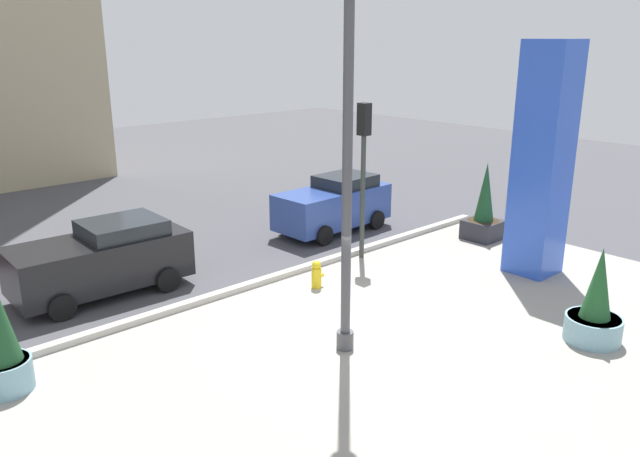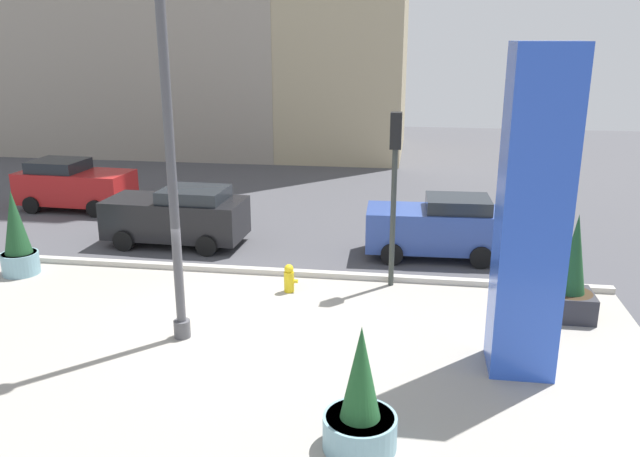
{
  "view_description": "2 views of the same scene",
  "coord_description": "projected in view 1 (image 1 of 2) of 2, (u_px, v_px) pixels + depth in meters",
  "views": [
    {
      "loc": [
        -9.49,
        -9.43,
        6.31
      ],
      "look_at": [
        0.51,
        1.57,
        1.76
      ],
      "focal_mm": 35.36,
      "sensor_mm": 36.0,
      "label": 1
    },
    {
      "loc": [
        3.82,
        -13.09,
        6.32
      ],
      "look_at": [
        1.57,
        1.73,
        1.81
      ],
      "focal_mm": 35.97,
      "sensor_mm": 36.0,
      "label": 2
    }
  ],
  "objects": [
    {
      "name": "potted_plant_curbside",
      "position": [
        595.0,
        309.0,
        13.39
      ],
      "size": [
        1.19,
        1.19,
        2.13
      ],
      "color": "#7AA8B7",
      "rests_on": "ground_plane"
    },
    {
      "name": "plaza_pavement",
      "position": [
        416.0,
        350.0,
        13.21
      ],
      "size": [
        18.0,
        10.0,
        0.02
      ],
      "primitive_type": "cube",
      "color": "#9E998E",
      "rests_on": "ground_plane"
    },
    {
      "name": "art_pillar_blue",
      "position": [
        543.0,
        161.0,
        16.72
      ],
      "size": [
        1.21,
        1.21,
        6.24
      ],
      "primitive_type": "cube",
      "color": "blue",
      "rests_on": "ground_plane"
    },
    {
      "name": "potted_plant_near_right",
      "position": [
        484.0,
        211.0,
        20.18
      ],
      "size": [
        1.07,
        1.07,
        2.51
      ],
      "color": "#2D2D33",
      "rests_on": "ground_plane"
    },
    {
      "name": "ground_plane",
      "position": [
        248.0,
        274.0,
        17.45
      ],
      "size": [
        60.0,
        60.0,
        0.0
      ],
      "primitive_type": "plane",
      "color": "#47474C"
    },
    {
      "name": "curb_strip",
      "position": [
        267.0,
        280.0,
        16.81
      ],
      "size": [
        18.0,
        0.24,
        0.16
      ],
      "primitive_type": "cube",
      "color": "#B7B2A8",
      "rests_on": "ground_plane"
    },
    {
      "name": "fire_hydrant",
      "position": [
        317.0,
        274.0,
        16.37
      ],
      "size": [
        0.36,
        0.26,
        0.75
      ],
      "color": "gold",
      "rests_on": "ground_plane"
    },
    {
      "name": "traffic_light_far_side",
      "position": [
        363.0,
        156.0,
        17.84
      ],
      "size": [
        0.28,
        0.42,
        4.54
      ],
      "color": "#333833",
      "rests_on": "ground_plane"
    },
    {
      "name": "car_curb_east",
      "position": [
        334.0,
        204.0,
        21.04
      ],
      "size": [
        4.1,
        2.04,
        1.84
      ],
      "color": "#2D4793",
      "rests_on": "ground_plane"
    },
    {
      "name": "lamp_post",
      "position": [
        347.0,
        173.0,
        12.16
      ],
      "size": [
        0.44,
        0.44,
        7.72
      ],
      "color": "#4C4C51",
      "rests_on": "ground_plane"
    },
    {
      "name": "car_passing_lane",
      "position": [
        103.0,
        259.0,
        15.89
      ],
      "size": [
        4.38,
        2.22,
        1.83
      ],
      "color": "black",
      "rests_on": "ground_plane"
    }
  ]
}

